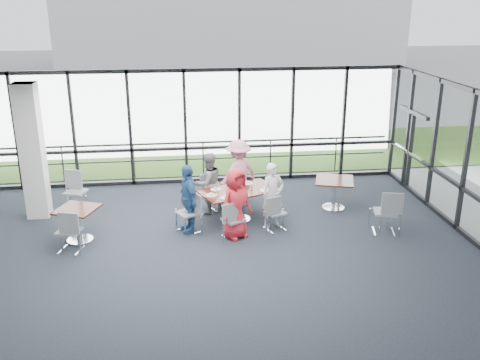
{
  "coord_description": "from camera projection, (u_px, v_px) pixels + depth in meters",
  "views": [
    {
      "loc": [
        -0.26,
        -9.45,
        5.06
      ],
      "look_at": [
        1.13,
        1.85,
        1.1
      ],
      "focal_mm": 40.0,
      "sensor_mm": 36.0,
      "label": 1
    }
  ],
  "objects": [
    {
      "name": "tumbler_b",
      "position": [
        251.0,
        188.0,
        12.4
      ],
      "size": [
        0.06,
        0.06,
        0.13
      ],
      "primitive_type": "cylinder",
      "color": "white",
      "rests_on": "main_table"
    },
    {
      "name": "menu_a",
      "position": [
        244.0,
        196.0,
        12.05
      ],
      "size": [
        0.34,
        0.34,
        0.0
      ],
      "primitive_type": "cube",
      "rotation": [
        0.0,
        0.0,
        0.78
      ],
      "color": "silver",
      "rests_on": "main_table"
    },
    {
      "name": "chair_main_fl",
      "position": [
        205.0,
        194.0,
        13.04
      ],
      "size": [
        0.57,
        0.57,
        0.89
      ],
      "primitive_type": null,
      "rotation": [
        0.0,
        0.0,
        3.55
      ],
      "color": "gray",
      "rests_on": "ground"
    },
    {
      "name": "floor",
      "position": [
        195.0,
        266.0,
        10.55
      ],
      "size": [
        12.0,
        10.0,
        0.02
      ],
      "primitive_type": "cube",
      "color": "#1B222B",
      "rests_on": "ground"
    },
    {
      "name": "chair_main_end",
      "position": [
        188.0,
        213.0,
        11.89
      ],
      "size": [
        0.62,
        0.62,
        0.93
      ],
      "primitive_type": null,
      "rotation": [
        0.0,
        0.0,
        -1.06
      ],
      "color": "gray",
      "rests_on": "ground"
    },
    {
      "name": "chair_spare_lb",
      "position": [
        76.0,
        192.0,
        13.09
      ],
      "size": [
        0.61,
        0.61,
        0.96
      ],
      "primitive_type": null,
      "rotation": [
        0.0,
        0.0,
        2.78
      ],
      "color": "gray",
      "rests_on": "ground"
    },
    {
      "name": "plate_fr",
      "position": [
        248.0,
        183.0,
        12.87
      ],
      "size": [
        0.26,
        0.26,
        0.01
      ],
      "primitive_type": "cylinder",
      "color": "white",
      "rests_on": "main_table"
    },
    {
      "name": "plate_fl",
      "position": [
        216.0,
        189.0,
        12.46
      ],
      "size": [
        0.24,
        0.24,
        0.01
      ],
      "primitive_type": "cylinder",
      "color": "white",
      "rests_on": "main_table"
    },
    {
      "name": "guard_rail",
      "position": [
        186.0,
        159.0,
        15.63
      ],
      "size": [
        12.0,
        0.06,
        0.06
      ],
      "primitive_type": "cylinder",
      "rotation": [
        0.0,
        1.57,
        0.0
      ],
      "color": "#2D2D33",
      "rests_on": "ground"
    },
    {
      "name": "plate_end",
      "position": [
        212.0,
        195.0,
        12.1
      ],
      "size": [
        0.27,
        0.27,
        0.01
      ],
      "primitive_type": "cylinder",
      "color": "white",
      "rests_on": "main_table"
    },
    {
      "name": "diner_near_right",
      "position": [
        273.0,
        196.0,
        12.09
      ],
      "size": [
        0.65,
        0.55,
        1.51
      ],
      "primitive_type": "imported",
      "rotation": [
        0.0,
        0.0,
        0.31
      ],
      "color": "silver",
      "rests_on": "ground"
    },
    {
      "name": "apron",
      "position": [
        183.0,
        138.0,
        19.93
      ],
      "size": [
        80.0,
        70.0,
        0.02
      ],
      "primitive_type": "cube",
      "color": "gray",
      "rests_on": "ground"
    },
    {
      "name": "diner_far_left",
      "position": [
        208.0,
        183.0,
        12.88
      ],
      "size": [
        0.86,
        0.74,
        1.51
      ],
      "primitive_type": "imported",
      "rotation": [
        0.0,
        0.0,
        3.61
      ],
      "color": "gray",
      "rests_on": "ground"
    },
    {
      "name": "diner_end",
      "position": [
        188.0,
        198.0,
        11.84
      ],
      "size": [
        0.73,
        1.02,
        1.57
      ],
      "primitive_type": "imported",
      "rotation": [
        0.0,
        0.0,
        -1.3
      ],
      "color": "#295286",
      "rests_on": "ground"
    },
    {
      "name": "diner_far_right",
      "position": [
        238.0,
        173.0,
        13.28
      ],
      "size": [
        1.24,
        1.04,
        1.71
      ],
      "primitive_type": "imported",
      "rotation": [
        0.0,
        0.0,
        3.67
      ],
      "color": "pink",
      "rests_on": "ground"
    },
    {
      "name": "side_table_left",
      "position": [
        77.0,
        214.0,
        11.42
      ],
      "size": [
        1.04,
        1.04,
        0.75
      ],
      "rotation": [
        0.0,
        0.0,
        -0.38
      ],
      "color": "#3B1A0A",
      "rests_on": "ground"
    },
    {
      "name": "tumbler_a",
      "position": [
        235.0,
        191.0,
        12.2
      ],
      "size": [
        0.06,
        0.06,
        0.13
      ],
      "primitive_type": "cylinder",
      "color": "white",
      "rests_on": "main_table"
    },
    {
      "name": "chair_main_nr",
      "position": [
        275.0,
        213.0,
        12.02
      ],
      "size": [
        0.53,
        0.53,
        0.83
      ],
      "primitive_type": null,
      "rotation": [
        0.0,
        0.0,
        0.39
      ],
      "color": "gray",
      "rests_on": "ground"
    },
    {
      "name": "ketchup_bottle",
      "position": [
        237.0,
        187.0,
        12.4
      ],
      "size": [
        0.06,
        0.06,
        0.18
      ],
      "primitive_type": "cylinder",
      "color": "maroon",
      "rests_on": "main_table"
    },
    {
      "name": "ceiling",
      "position": [
        190.0,
        105.0,
        9.5
      ],
      "size": [
        12.0,
        10.0,
        0.04
      ],
      "primitive_type": "cube",
      "color": "silver",
      "rests_on": "ground"
    },
    {
      "name": "structural_column",
      "position": [
        32.0,
        152.0,
        12.42
      ],
      "size": [
        0.5,
        0.5,
        3.2
      ],
      "primitive_type": "cube",
      "color": "white",
      "rests_on": "ground"
    },
    {
      "name": "chair_spare_la",
      "position": [
        69.0,
        231.0,
        10.99
      ],
      "size": [
        0.55,
        0.55,
        0.91
      ],
      "primitive_type": null,
      "rotation": [
        0.0,
        0.0,
        -0.27
      ],
      "color": "gray",
      "rests_on": "ground"
    },
    {
      "name": "menu_b",
      "position": [
        270.0,
        188.0,
        12.59
      ],
      "size": [
        0.31,
        0.23,
        0.0
      ],
      "primitive_type": "cube",
      "rotation": [
        0.0,
        0.0,
        0.06
      ],
      "color": "silver",
      "rests_on": "main_table"
    },
    {
      "name": "chair_main_fr",
      "position": [
        235.0,
        187.0,
        13.52
      ],
      "size": [
        0.58,
        0.58,
        0.87
      ],
      "primitive_type": null,
      "rotation": [
        0.0,
        0.0,
        3.66
      ],
      "color": "gray",
      "rests_on": "ground"
    },
    {
      "name": "chair_main_nl",
      "position": [
        234.0,
        220.0,
        11.62
      ],
      "size": [
        0.56,
        0.56,
        0.85
      ],
      "primitive_type": null,
      "rotation": [
        0.0,
        0.0,
        0.49
      ],
      "color": "gray",
      "rests_on": "ground"
    },
    {
      "name": "side_table_right",
      "position": [
        334.0,
        184.0,
        13.18
      ],
      "size": [
        1.13,
        1.13,
        0.75
      ],
      "rotation": [
        0.0,
        0.0,
        -0.3
      ],
      "color": "#3B1A0A",
      "rests_on": "ground"
    },
    {
      "name": "plate_nr",
      "position": [
        265.0,
        190.0,
        12.4
      ],
      "size": [
        0.25,
        0.25,
        0.01
      ],
      "primitive_type": "cylinder",
      "color": "white",
      "rests_on": "main_table"
    },
    {
      "name": "menu_c",
      "position": [
        237.0,
        184.0,
        12.86
      ],
      "size": [
        0.36,
        0.35,
        0.0
      ],
      "primitive_type": "cube",
      "rotation": [
        0.0,
        0.0,
        0.72
      ],
      "color": "silver",
      "rests_on": "main_table"
    },
    {
      "name": "grass_strip",
      "position": [
        185.0,
        152.0,
        18.04
      ],
      "size": [
        80.0,
        5.0,
        0.01
      ],
      "primitive_type": "cube",
      "color": "#355C1B",
      "rests_on": "ground"
    },
    {
      "name": "tumbler_d",
      "position": [
        216.0,
        193.0,
        12.03
      ],
      "size": [
        0.07,
        0.07,
        0.14
      ],
      "primitive_type": "cylinder",
      "color": "white",
      "rests_on": "main_table"
    },
    {
      "name": "hangar_main",
      "position": [
        229.0,
        23.0,
        40.02
      ],
      "size": [
        24.0,
        10.0,
        6.0
      ],
      "primitive_type": "cube",
      "color": "silver",
      "rests_on": "ground"
    },
    {
      "name": "main_table",
      "position": [
        238.0,
        196.0,
        12.49
      ],
      "size": [
        2.01,
        1.57,
        0.75
      ],
      "rotation": [
        0.0,
        0.0,
        0.39
      ],
      "color": "#3B1A0A",
      "rests_on": "ground"
    },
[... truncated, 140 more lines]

